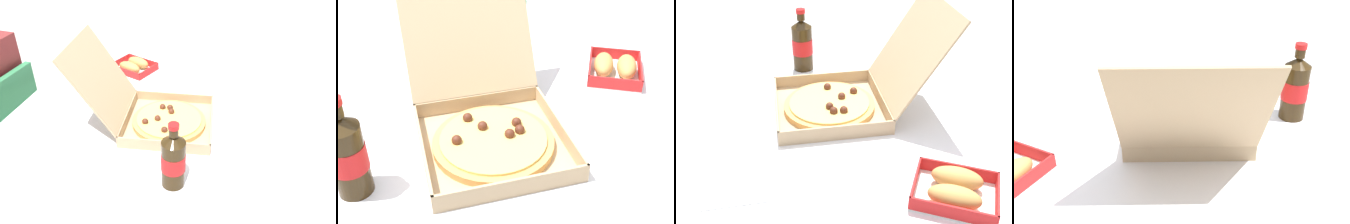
% 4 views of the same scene
% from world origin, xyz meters
% --- Properties ---
extents(dining_table, '(1.13, 1.07, 0.76)m').
position_xyz_m(dining_table, '(0.00, 0.00, 0.68)').
color(dining_table, white).
rests_on(dining_table, ground_plane).
extents(chair, '(0.42, 0.42, 0.83)m').
position_xyz_m(chair, '(0.05, 0.77, 0.48)').
color(chair, '#338451').
rests_on(chair, ground_plane).
extents(pizza_box_open, '(0.38, 0.54, 0.32)m').
position_xyz_m(pizza_box_open, '(-0.01, -0.05, 0.80)').
color(pizza_box_open, tan).
rests_on(pizza_box_open, dining_table).
extents(bread_side_box, '(0.21, 0.23, 0.06)m').
position_xyz_m(bread_side_box, '(0.39, 0.18, 0.78)').
color(bread_side_box, white).
rests_on(bread_side_box, dining_table).
extents(cola_bottle, '(0.07, 0.07, 0.22)m').
position_xyz_m(cola_bottle, '(-0.31, -0.19, 0.85)').
color(cola_bottle, '#33230F').
rests_on(cola_bottle, dining_table).
extents(paper_menu, '(0.23, 0.18, 0.00)m').
position_xyz_m(paper_menu, '(0.29, -0.34, 0.76)').
color(paper_menu, white).
rests_on(paper_menu, dining_table).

